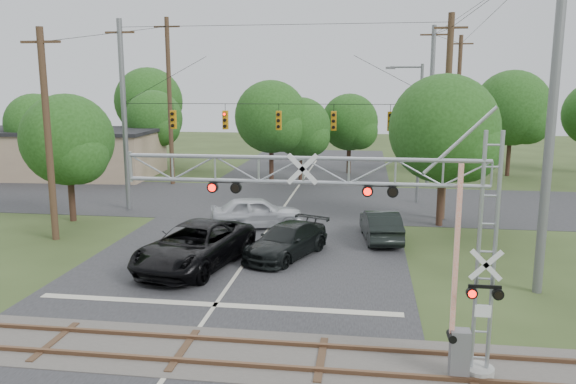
# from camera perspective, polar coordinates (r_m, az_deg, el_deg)

# --- Properties ---
(road_main) EXTENTS (14.00, 90.00, 0.02)m
(road_main) POSITION_cam_1_polar(r_m,az_deg,el_deg) (24.30, -4.58, -7.44)
(road_main) COLOR #252527
(road_main) RESTS_ON ground
(road_cross) EXTENTS (90.00, 12.00, 0.02)m
(road_cross) POSITION_cam_1_polar(r_m,az_deg,el_deg) (37.65, 0.03, -0.89)
(road_cross) COLOR #252527
(road_cross) RESTS_ON ground
(railroad_track) EXTENTS (90.00, 3.20, 0.17)m
(railroad_track) POSITION_cam_1_polar(r_m,az_deg,el_deg) (17.13, -10.60, -15.53)
(railroad_track) COLOR #44413B
(railroad_track) RESTS_ON ground
(crossing_gantry) EXTENTS (9.84, 0.83, 6.50)m
(crossing_gantry) POSITION_cam_1_polar(r_m,az_deg,el_deg) (14.61, 8.57, -3.37)
(crossing_gantry) COLOR gray
(crossing_gantry) RESTS_ON ground
(traffic_signal_span) EXTENTS (19.34, 0.36, 11.50)m
(traffic_signal_span) POSITION_cam_1_polar(r_m,az_deg,el_deg) (32.85, 0.69, 7.49)
(traffic_signal_span) COLOR slate
(traffic_signal_span) RESTS_ON ground
(pickup_black) EXTENTS (4.45, 7.18, 1.85)m
(pickup_black) POSITION_cam_1_polar(r_m,az_deg,el_deg) (24.16, -9.43, -5.39)
(pickup_black) COLOR black
(pickup_black) RESTS_ON ground
(car_dark) EXTENTS (3.91, 5.47, 1.47)m
(car_dark) POSITION_cam_1_polar(r_m,az_deg,el_deg) (25.26, -0.15, -4.98)
(car_dark) COLOR black
(car_dark) RESTS_ON ground
(sedan_silver) EXTENTS (5.38, 3.41, 1.71)m
(sedan_silver) POSITION_cam_1_polar(r_m,az_deg,el_deg) (30.44, -3.20, -2.06)
(sedan_silver) COLOR silver
(sedan_silver) RESTS_ON ground
(suv_dark) EXTENTS (2.18, 4.82, 1.53)m
(suv_dark) POSITION_cam_1_polar(r_m,az_deg,el_deg) (28.31, 9.40, -3.34)
(suv_dark) COLOR black
(suv_dark) RESTS_ON ground
(commercial_building) EXTENTS (17.56, 9.70, 3.99)m
(commercial_building) POSITION_cam_1_polar(r_m,az_deg,el_deg) (52.13, -22.42, 3.74)
(commercial_building) COLOR gray
(commercial_building) RESTS_ON ground
(streetlight) EXTENTS (2.39, 0.25, 8.97)m
(streetlight) POSITION_cam_1_polar(r_m,az_deg,el_deg) (37.40, 12.97, 6.51)
(streetlight) COLOR slate
(streetlight) RESTS_ON ground
(utility_poles) EXTENTS (24.75, 27.91, 12.94)m
(utility_poles) POSITION_cam_1_polar(r_m,az_deg,el_deg) (36.30, 4.79, 8.35)
(utility_poles) COLOR #453120
(utility_poles) RESTS_ON ground
(treeline) EXTENTS (52.32, 30.75, 9.46)m
(treeline) POSITION_cam_1_polar(r_m,az_deg,el_deg) (46.20, 2.40, 7.69)
(treeline) COLOR #3A241A
(treeline) RESTS_ON ground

